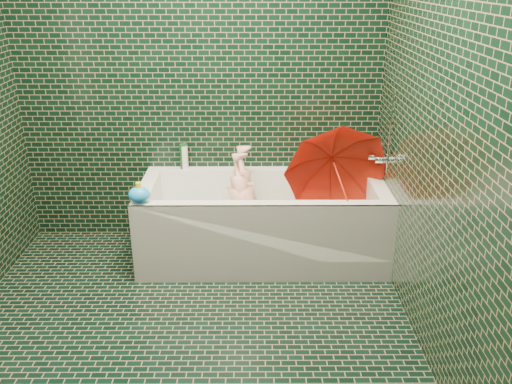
{
  "coord_description": "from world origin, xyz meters",
  "views": [
    {
      "loc": [
        0.39,
        -2.45,
        1.91
      ],
      "look_at": [
        0.4,
        0.82,
        0.58
      ],
      "focal_mm": 38.0,
      "sensor_mm": 36.0,
      "label": 1
    }
  ],
  "objects_px": {
    "umbrella": "(340,181)",
    "bath_toy": "(139,194)",
    "bathtub": "(263,230)",
    "child": "(247,213)",
    "rubber_duck": "(344,163)"
  },
  "relations": [
    {
      "from": "bathtub",
      "to": "child",
      "type": "height_order",
      "value": "bathtub"
    },
    {
      "from": "bathtub",
      "to": "umbrella",
      "type": "relative_size",
      "value": 2.46
    },
    {
      "from": "child",
      "to": "umbrella",
      "type": "height_order",
      "value": "umbrella"
    },
    {
      "from": "bathtub",
      "to": "bath_toy",
      "type": "distance_m",
      "value": 0.93
    },
    {
      "from": "umbrella",
      "to": "bath_toy",
      "type": "xyz_separation_m",
      "value": [
        -1.3,
        -0.23,
        0.0
      ]
    },
    {
      "from": "umbrella",
      "to": "bathtub",
      "type": "bearing_deg",
      "value": 174.17
    },
    {
      "from": "umbrella",
      "to": "rubber_duck",
      "type": "distance_m",
      "value": 0.42
    },
    {
      "from": "bathtub",
      "to": "bath_toy",
      "type": "bearing_deg",
      "value": -158.91
    },
    {
      "from": "child",
      "to": "umbrella",
      "type": "bearing_deg",
      "value": 90.8
    },
    {
      "from": "rubber_duck",
      "to": "bath_toy",
      "type": "relative_size",
      "value": 0.73
    },
    {
      "from": "rubber_duck",
      "to": "child",
      "type": "bearing_deg",
      "value": -142.72
    },
    {
      "from": "bathtub",
      "to": "rubber_duck",
      "type": "xyz_separation_m",
      "value": [
        0.61,
        0.35,
        0.38
      ]
    },
    {
      "from": "umbrella",
      "to": "rubber_duck",
      "type": "bearing_deg",
      "value": 78.91
    },
    {
      "from": "bath_toy",
      "to": "umbrella",
      "type": "bearing_deg",
      "value": -5.53
    },
    {
      "from": "bath_toy",
      "to": "rubber_duck",
      "type": "bearing_deg",
      "value": 9.17
    }
  ]
}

